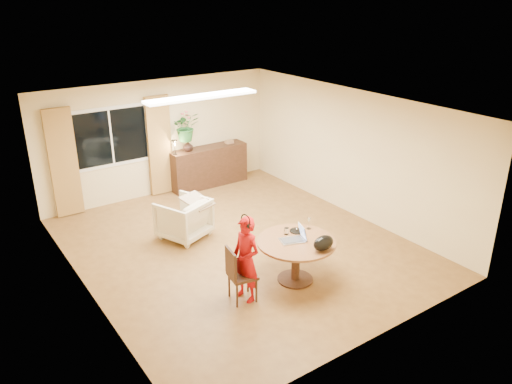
% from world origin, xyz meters
% --- Properties ---
extents(floor, '(6.50, 6.50, 0.00)m').
position_xyz_m(floor, '(0.00, 0.00, 0.00)').
color(floor, brown).
rests_on(floor, ground).
extents(ceiling, '(6.50, 6.50, 0.00)m').
position_xyz_m(ceiling, '(0.00, 0.00, 2.60)').
color(ceiling, white).
rests_on(ceiling, wall_back).
extents(wall_back, '(5.50, 0.00, 5.50)m').
position_xyz_m(wall_back, '(0.00, 3.25, 1.30)').
color(wall_back, beige).
rests_on(wall_back, floor).
extents(wall_left, '(0.00, 6.50, 6.50)m').
position_xyz_m(wall_left, '(-2.75, 0.00, 1.30)').
color(wall_left, beige).
rests_on(wall_left, floor).
extents(wall_right, '(0.00, 6.50, 6.50)m').
position_xyz_m(wall_right, '(2.75, 0.00, 1.30)').
color(wall_right, beige).
rests_on(wall_right, floor).
extents(window, '(1.70, 0.03, 1.30)m').
position_xyz_m(window, '(-1.10, 3.23, 1.50)').
color(window, white).
rests_on(window, wall_back).
extents(curtain_left, '(0.55, 0.08, 2.25)m').
position_xyz_m(curtain_left, '(-2.15, 3.15, 1.15)').
color(curtain_left, olive).
rests_on(curtain_left, wall_back).
extents(curtain_right, '(0.55, 0.08, 2.25)m').
position_xyz_m(curtain_right, '(-0.05, 3.15, 1.15)').
color(curtain_right, olive).
rests_on(curtain_right, wall_back).
extents(ceiling_panel, '(2.20, 0.35, 0.05)m').
position_xyz_m(ceiling_panel, '(0.00, 1.20, 2.57)').
color(ceiling_panel, white).
rests_on(ceiling_panel, ceiling).
extents(dining_table, '(1.25, 1.25, 0.71)m').
position_xyz_m(dining_table, '(0.12, -1.50, 0.56)').
color(dining_table, brown).
rests_on(dining_table, floor).
extents(dining_chair, '(0.49, 0.46, 0.89)m').
position_xyz_m(dining_chair, '(-0.88, -1.47, 0.44)').
color(dining_chair, black).
rests_on(dining_chair, floor).
extents(child, '(0.55, 0.42, 1.35)m').
position_xyz_m(child, '(-0.82, -1.47, 0.67)').
color(child, red).
rests_on(child, floor).
extents(laptop, '(0.46, 0.37, 0.26)m').
position_xyz_m(laptop, '(0.06, -1.46, 0.85)').
color(laptop, '#B7B7BC').
rests_on(laptop, dining_table).
extents(tumbler, '(0.09, 0.09, 0.11)m').
position_xyz_m(tumbler, '(0.13, -1.23, 0.77)').
color(tumbler, white).
rests_on(tumbler, dining_table).
extents(wine_glass, '(0.09, 0.09, 0.20)m').
position_xyz_m(wine_glass, '(0.55, -1.28, 0.82)').
color(wine_glass, white).
rests_on(wine_glass, dining_table).
extents(pot_lid, '(0.25, 0.25, 0.04)m').
position_xyz_m(pot_lid, '(0.33, -1.25, 0.73)').
color(pot_lid, white).
rests_on(pot_lid, dining_table).
extents(handbag, '(0.39, 0.26, 0.24)m').
position_xyz_m(handbag, '(0.26, -1.96, 0.83)').
color(handbag, black).
rests_on(handbag, dining_table).
extents(armchair, '(1.08, 1.09, 0.77)m').
position_xyz_m(armchair, '(-0.66, 0.90, 0.38)').
color(armchair, beige).
rests_on(armchair, floor).
extents(throw, '(0.61, 0.67, 0.03)m').
position_xyz_m(throw, '(-0.39, 0.82, 0.78)').
color(throw, beige).
rests_on(throw, armchair).
extents(sideboard, '(1.90, 0.46, 0.95)m').
position_xyz_m(sideboard, '(1.10, 3.01, 0.47)').
color(sideboard, black).
rests_on(sideboard, floor).
extents(vase, '(0.28, 0.28, 0.25)m').
position_xyz_m(vase, '(0.57, 3.01, 1.07)').
color(vase, black).
rests_on(vase, sideboard).
extents(bouquet, '(0.69, 0.63, 0.66)m').
position_xyz_m(bouquet, '(0.55, 3.01, 1.53)').
color(bouquet, '#2A6626').
rests_on(bouquet, vase).
extents(book_stack, '(0.20, 0.16, 0.08)m').
position_xyz_m(book_stack, '(1.69, 3.01, 0.99)').
color(book_stack, '#8D6748').
rests_on(book_stack, sideboard).
extents(desk_lamp, '(0.18, 0.18, 0.35)m').
position_xyz_m(desk_lamp, '(0.22, 2.96, 1.12)').
color(desk_lamp, black).
rests_on(desk_lamp, sideboard).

